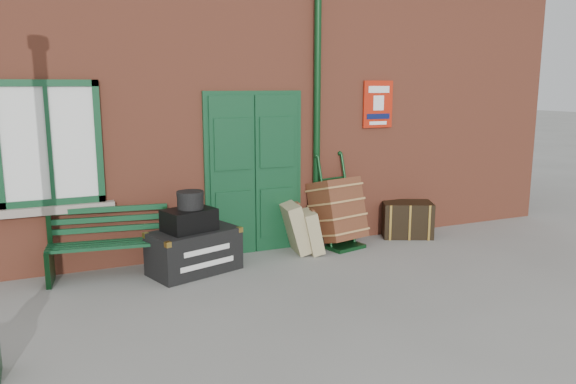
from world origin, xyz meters
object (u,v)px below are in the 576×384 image
houdini_trunk (194,251)px  dark_trunk (407,219)px  porter_trolley (338,211)px  bench (109,242)px

houdini_trunk → dark_trunk: same height
houdini_trunk → dark_trunk: size_ratio=1.45×
dark_trunk → houdini_trunk: bearing=-149.8°
porter_trolley → bench: bearing=167.7°
bench → houdini_trunk: (0.99, -0.24, -0.17)m
bench → dark_trunk: (4.47, 0.09, -0.17)m
houdini_trunk → porter_trolley: porter_trolley is taller
bench → dark_trunk: bearing=9.1°
bench → porter_trolley: 3.22m
porter_trolley → dark_trunk: (1.25, 0.02, -0.24)m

